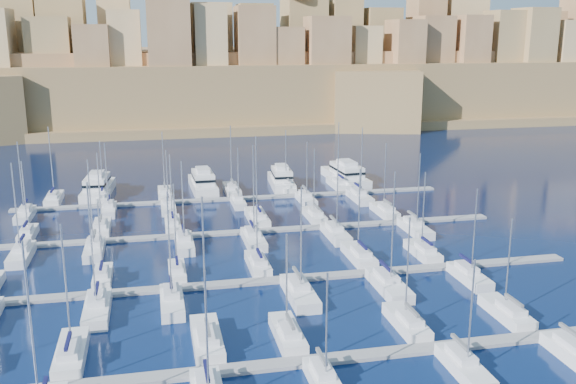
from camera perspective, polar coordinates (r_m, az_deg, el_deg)
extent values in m
plane|color=black|center=(97.23, -2.26, -5.36)|extent=(600.00, 600.00, 0.00)
cube|color=slate|center=(66.69, 2.96, -14.69)|extent=(84.00, 2.00, 0.40)
cube|color=slate|center=(86.10, -0.87, -7.82)|extent=(84.00, 2.00, 0.40)
cube|color=slate|center=(106.53, -3.19, -3.51)|extent=(84.00, 2.00, 0.40)
cube|color=slate|center=(127.48, -4.74, -0.60)|extent=(84.00, 2.00, 0.40)
cube|color=silver|center=(70.32, -18.70, -13.55)|extent=(2.83, 9.44, 1.67)
cube|color=silver|center=(68.96, -18.86, -13.04)|extent=(1.98, 4.25, 0.70)
cylinder|color=#9EA0A8|center=(67.81, -19.14, -7.92)|extent=(0.18, 0.18, 12.82)
cube|color=#0D0E38|center=(68.08, -18.98, -12.42)|extent=(0.35, 3.78, 0.35)
cube|color=silver|center=(70.08, -7.22, -12.97)|extent=(2.97, 9.89, 1.69)
cube|color=silver|center=(68.66, -7.17, -12.44)|extent=(2.08, 4.45, 0.70)
cylinder|color=#9EA0A8|center=(67.23, -7.47, -6.51)|extent=(0.18, 0.18, 14.76)
cube|color=#595B60|center=(67.76, -7.16, -11.83)|extent=(0.35, 3.95, 0.35)
cube|color=silver|center=(70.71, -0.04, -12.61)|extent=(2.64, 8.80, 1.64)
cube|color=silver|center=(69.42, 0.12, -12.07)|extent=(1.85, 3.96, 0.70)
cylinder|color=#9EA0A8|center=(68.61, -0.12, -7.93)|extent=(0.18, 0.18, 10.47)
cube|color=#595B60|center=(68.57, 0.20, -11.44)|extent=(0.35, 3.52, 0.35)
cube|color=silver|center=(74.45, 10.48, -11.43)|extent=(2.63, 8.75, 1.64)
cube|color=silver|center=(73.23, 10.79, -10.89)|extent=(1.84, 3.94, 0.70)
cylinder|color=#9EA0A8|center=(72.29, 10.58, -6.60)|extent=(0.18, 0.18, 11.44)
cube|color=#595B60|center=(72.44, 10.96, -10.27)|extent=(0.35, 3.50, 0.35)
cube|color=silver|center=(79.73, 18.83, -10.21)|extent=(2.63, 8.76, 1.64)
cube|color=silver|center=(78.60, 19.22, -9.67)|extent=(1.84, 3.94, 0.70)
cylinder|color=#9EA0A8|center=(77.87, 19.01, -5.98)|extent=(0.18, 0.18, 10.56)
cube|color=#595B60|center=(77.85, 19.45, -9.08)|extent=(0.35, 3.51, 0.35)
cylinder|color=#9EA0A8|center=(55.81, -21.83, -11.54)|extent=(0.18, 0.18, 15.32)
cube|color=silver|center=(60.13, -7.19, -16.57)|extent=(1.95, 4.18, 0.70)
cylinder|color=#9EA0A8|center=(56.30, -7.23, -12.48)|extent=(0.18, 0.18, 11.64)
cube|color=#0D0E38|center=(60.01, -7.26, -15.49)|extent=(0.35, 3.71, 0.35)
cube|color=silver|center=(62.16, 3.27, -16.68)|extent=(2.37, 7.90, 1.59)
cube|color=silver|center=(62.25, 3.08, -15.41)|extent=(1.66, 3.55, 0.70)
cylinder|color=#9EA0A8|center=(59.00, 3.45, -11.88)|extent=(0.18, 0.18, 10.34)
cube|color=#595B60|center=(62.08, 3.00, -14.39)|extent=(0.35, 3.16, 0.35)
cube|color=silver|center=(66.64, 15.42, -14.94)|extent=(2.51, 8.38, 1.62)
cube|color=silver|center=(66.75, 15.15, -13.74)|extent=(1.76, 3.77, 0.70)
cylinder|color=#9EA0A8|center=(63.63, 15.95, -10.28)|extent=(0.18, 0.18, 10.58)
cube|color=#595B60|center=(66.61, 15.04, -12.78)|extent=(0.35, 3.35, 0.35)
cube|color=silver|center=(72.56, 23.98, -12.14)|extent=(1.89, 4.04, 0.70)
cube|color=#595B60|center=(72.45, 23.85, -11.26)|extent=(0.35, 3.59, 0.35)
cube|color=silver|center=(89.44, -16.13, -7.34)|extent=(2.34, 7.81, 1.59)
cube|color=silver|center=(88.32, -16.21, -6.83)|extent=(1.64, 3.51, 0.70)
cylinder|color=#9EA0A8|center=(88.01, -16.35, -3.89)|extent=(0.18, 0.18, 9.46)
cube|color=#0D0E38|center=(87.59, -16.27, -6.28)|extent=(0.35, 3.12, 0.35)
cube|color=silver|center=(88.99, -9.82, -7.10)|extent=(2.22, 7.39, 1.57)
cube|color=silver|center=(87.90, -9.83, -6.58)|extent=(1.55, 3.32, 0.70)
cylinder|color=#9EA0A8|center=(87.22, -10.01, -2.99)|extent=(0.18, 0.18, 11.53)
cube|color=#0D0E38|center=(87.19, -9.85, -6.02)|extent=(0.35, 2.96, 0.35)
cube|color=silver|center=(90.60, -2.70, -6.49)|extent=(2.61, 8.71, 1.64)
cube|color=silver|center=(89.39, -2.61, -5.98)|extent=(1.83, 3.92, 0.70)
cylinder|color=#9EA0A8|center=(88.93, -2.79, -2.42)|extent=(0.18, 0.18, 11.50)
cube|color=#0D0E38|center=(88.63, -2.57, -5.43)|extent=(0.35, 3.48, 0.35)
cube|color=silver|center=(94.33, 6.32, -5.71)|extent=(2.82, 9.39, 1.67)
cube|color=silver|center=(93.09, 6.52, -5.21)|extent=(1.97, 4.22, 0.70)
cylinder|color=#9EA0A8|center=(92.67, 6.34, -1.60)|extent=(0.18, 0.18, 12.12)
cube|color=#0D0E38|center=(92.34, 6.63, -4.69)|extent=(0.35, 3.76, 0.35)
cube|color=silver|center=(97.47, 11.87, -5.28)|extent=(2.63, 8.75, 1.64)
cube|color=silver|center=(96.35, 12.11, -4.79)|extent=(1.84, 3.94, 0.70)
cylinder|color=#9EA0A8|center=(95.96, 11.96, -1.55)|extent=(0.18, 0.18, 11.28)
cube|color=#0D0E38|center=(95.64, 12.25, -4.28)|extent=(0.35, 3.50, 0.35)
cube|color=silver|center=(79.55, -16.60, -10.07)|extent=(2.88, 9.60, 1.68)
cube|color=silver|center=(79.97, -16.61, -9.02)|extent=(2.02, 4.32, 0.70)
cylinder|color=#9EA0A8|center=(76.21, -17.05, -4.58)|extent=(0.18, 0.18, 14.70)
cube|color=#0D0E38|center=(80.02, -16.64, -8.19)|extent=(0.35, 3.84, 0.35)
cube|color=silver|center=(79.46, -10.27, -9.73)|extent=(2.73, 9.10, 1.65)
cube|color=silver|center=(79.84, -10.33, -8.69)|extent=(1.91, 4.09, 0.70)
cylinder|color=#9EA0A8|center=(76.47, -10.49, -4.95)|extent=(0.18, 0.18, 12.64)
cube|color=#0D0E38|center=(79.87, -10.38, -7.87)|extent=(0.35, 3.64, 0.35)
cube|color=silver|center=(80.76, 1.05, -9.07)|extent=(3.06, 10.19, 1.71)
cube|color=silver|center=(81.21, 0.89, -8.02)|extent=(2.14, 4.58, 0.70)
cylinder|color=#9EA0A8|center=(77.70, 1.16, -4.21)|extent=(0.18, 0.18, 13.03)
cube|color=#595B60|center=(81.29, 0.81, -7.20)|extent=(0.35, 4.07, 0.35)
cube|color=silver|center=(84.07, 8.96, -8.30)|extent=(3.03, 10.10, 1.71)
cube|color=silver|center=(84.50, 8.74, -7.29)|extent=(2.12, 4.55, 0.70)
cylinder|color=#9EA0A8|center=(80.94, 9.30, -3.16)|extent=(0.18, 0.18, 14.34)
cube|color=#0D0E38|center=(84.57, 8.65, -6.51)|extent=(0.35, 4.04, 0.35)
cube|color=silver|center=(89.34, 15.83, -7.33)|extent=(2.59, 8.64, 1.63)
cube|color=silver|center=(89.65, 15.62, -6.45)|extent=(1.81, 3.89, 0.70)
cylinder|color=#9EA0A8|center=(86.87, 16.24, -3.40)|extent=(0.18, 0.18, 11.47)
cube|color=#0D0E38|center=(89.65, 15.54, -5.73)|extent=(0.35, 3.45, 0.35)
cube|color=silver|center=(111.84, -22.11, -3.54)|extent=(2.33, 7.77, 1.59)
cube|color=silver|center=(110.78, -22.23, -3.09)|extent=(1.63, 3.50, 0.70)
cylinder|color=#9EA0A8|center=(110.56, -22.38, -0.31)|extent=(0.18, 0.18, 11.22)
cube|color=#0D0E38|center=(110.13, -22.31, -2.63)|extent=(0.35, 3.11, 0.35)
cube|color=silver|center=(110.98, -16.22, -3.16)|extent=(2.75, 9.15, 1.66)
cube|color=silver|center=(109.77, -16.29, -2.71)|extent=(1.92, 4.12, 0.70)
cylinder|color=#9EA0A8|center=(109.68, -16.44, 0.30)|extent=(0.18, 0.18, 11.94)
cube|color=#595B60|center=(109.05, -16.34, -2.25)|extent=(0.35, 3.66, 0.35)
cube|color=silver|center=(110.32, -10.21, -2.93)|extent=(2.53, 8.44, 1.62)
cube|color=silver|center=(109.18, -10.22, -2.47)|extent=(1.77, 3.80, 0.70)
cylinder|color=#9EA0A8|center=(109.05, -10.37, 0.39)|extent=(0.18, 0.18, 11.31)
cube|color=#0D0E38|center=(108.49, -10.24, -2.00)|extent=(0.35, 3.37, 0.35)
cube|color=silver|center=(112.50, -2.76, -2.36)|extent=(3.08, 10.27, 1.71)
cube|color=silver|center=(111.19, -2.68, -1.91)|extent=(2.16, 4.62, 0.70)
cylinder|color=#9EA0A8|center=(111.09, -2.85, 1.51)|extent=(0.18, 0.18, 13.61)
cube|color=#0D0E38|center=(110.42, -2.64, -1.46)|extent=(0.35, 4.11, 0.35)
cube|color=silver|center=(113.77, 2.36, -2.19)|extent=(2.60, 8.66, 1.63)
cube|color=silver|center=(112.65, 2.47, -1.74)|extent=(1.82, 3.90, 0.70)
cylinder|color=#9EA0A8|center=(112.55, 2.34, 1.03)|extent=(0.18, 0.18, 11.30)
cube|color=#595B60|center=(111.96, 2.54, -1.28)|extent=(0.35, 3.47, 0.35)
cube|color=silver|center=(117.82, 8.57, -1.76)|extent=(2.70, 9.02, 1.65)
cube|color=silver|center=(116.70, 8.75, -1.33)|extent=(1.89, 4.06, 0.70)
cylinder|color=#9EA0A8|center=(116.61, 8.61, 1.46)|extent=(0.18, 0.18, 11.73)
cube|color=#595B60|center=(116.02, 8.85, -0.88)|extent=(0.35, 3.61, 0.35)
cube|color=silver|center=(101.75, -22.61, -5.26)|extent=(2.82, 9.40, 1.67)
cube|color=silver|center=(102.27, -22.58, -4.46)|extent=(1.97, 4.23, 0.70)
cylinder|color=#9EA0A8|center=(99.25, -23.05, -1.31)|extent=(0.18, 0.18, 13.11)
cube|color=#0D0E38|center=(102.40, -22.59, -3.82)|extent=(0.35, 3.76, 0.35)
cube|color=silver|center=(100.42, -16.82, -5.01)|extent=(2.74, 9.13, 1.66)
cube|color=silver|center=(100.92, -16.83, -4.21)|extent=(1.92, 4.11, 0.70)
cylinder|color=#9EA0A8|center=(97.90, -17.14, -0.99)|extent=(0.18, 0.18, 13.15)
cube|color=#595B60|center=(101.05, -16.85, -3.57)|extent=(0.35, 3.65, 0.35)
cube|color=silver|center=(100.11, -9.20, -4.64)|extent=(2.72, 9.07, 1.65)
cube|color=silver|center=(100.61, -9.25, -3.84)|extent=(1.90, 4.08, 0.70)
cylinder|color=#9EA0A8|center=(97.69, -9.34, -0.83)|extent=(0.18, 0.18, 12.33)
cube|color=#0D0E38|center=(100.73, -9.29, -3.19)|extent=(0.35, 3.63, 0.35)
cube|color=silver|center=(100.89, -3.06, -4.32)|extent=(2.86, 9.55, 1.68)
cube|color=silver|center=(101.43, -3.16, -3.51)|extent=(2.01, 4.30, 0.70)
cylinder|color=#9EA0A8|center=(98.21, -3.08, 0.06)|extent=(0.18, 0.18, 14.41)
cube|color=#0D0E38|center=(101.57, -3.21, -2.87)|extent=(0.35, 3.82, 0.35)
cube|color=silver|center=(103.81, 4.27, -3.81)|extent=(2.81, 9.36, 1.67)
cube|color=silver|center=(104.31, 4.14, -3.04)|extent=(1.97, 4.21, 0.70)
cylinder|color=#9EA0A8|center=(101.38, 4.42, 0.06)|extent=(0.18, 0.18, 12.97)
cube|color=#595B60|center=(104.44, 4.08, -2.41)|extent=(0.35, 3.75, 0.35)
cube|color=silver|center=(108.28, 11.25, -3.29)|extent=(2.84, 9.48, 1.67)
cube|color=silver|center=(108.77, 11.09, -2.55)|extent=(1.99, 4.27, 0.70)
cylinder|color=#9EA0A8|center=(106.06, 11.53, 0.18)|extent=(0.18, 0.18, 12.04)
cube|color=#595B60|center=(108.90, 11.02, -1.95)|extent=(0.35, 3.79, 0.35)
cube|color=silver|center=(133.30, -20.07, -0.62)|extent=(2.78, 9.25, 1.66)
cube|color=silver|center=(132.14, -20.17, -0.22)|extent=(1.94, 4.16, 0.70)
cylinder|color=#9EA0A8|center=(132.17, -20.32, 2.59)|extent=(0.18, 0.18, 13.39)
cube|color=#0D0E38|center=(131.45, -20.23, 0.17)|extent=(0.35, 3.70, 0.35)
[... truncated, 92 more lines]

